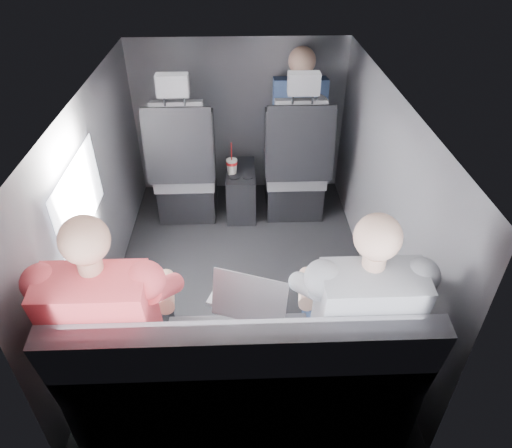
{
  "coord_description": "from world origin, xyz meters",
  "views": [
    {
      "loc": [
        0.01,
        -2.44,
        2.24
      ],
      "look_at": [
        0.09,
        -0.05,
        0.52
      ],
      "focal_mm": 32.0,
      "sensor_mm": 36.0,
      "label": 1
    }
  ],
  "objects_px": {
    "center_console": "(241,191)",
    "rear_bench": "(245,379)",
    "passenger_rear_left": "(116,319)",
    "soda_cup": "(232,166)",
    "front_seat_left": "(185,173)",
    "front_seat_right": "(295,171)",
    "passenger_front_right": "(299,117)",
    "laptop_silver": "(248,296)",
    "laptop_white": "(117,300)",
    "passenger_rear_right": "(355,314)",
    "laptop_black": "(343,285)"
  },
  "relations": [
    {
      "from": "front_seat_left",
      "to": "laptop_white",
      "type": "bearing_deg",
      "value": -95.69
    },
    {
      "from": "center_console",
      "to": "laptop_silver",
      "type": "distance_m",
      "value": 1.75
    },
    {
      "from": "laptop_silver",
      "to": "passenger_rear_left",
      "type": "xyz_separation_m",
      "value": [
        -0.61,
        -0.15,
        0.02
      ]
    },
    {
      "from": "laptop_white",
      "to": "laptop_black",
      "type": "relative_size",
      "value": 1.08
    },
    {
      "from": "front_seat_right",
      "to": "soda_cup",
      "type": "height_order",
      "value": "front_seat_right"
    },
    {
      "from": "soda_cup",
      "to": "passenger_rear_right",
      "type": "distance_m",
      "value": 1.89
    },
    {
      "from": "front_seat_right",
      "to": "passenger_front_right",
      "type": "xyz_separation_m",
      "value": [
        0.04,
        0.26,
        0.36
      ]
    },
    {
      "from": "laptop_silver",
      "to": "laptop_black",
      "type": "relative_size",
      "value": 1.19
    },
    {
      "from": "laptop_black",
      "to": "front_seat_left",
      "type": "bearing_deg",
      "value": 121.06
    },
    {
      "from": "front_seat_left",
      "to": "center_console",
      "type": "relative_size",
      "value": 2.64
    },
    {
      "from": "laptop_white",
      "to": "laptop_black",
      "type": "bearing_deg",
      "value": 3.09
    },
    {
      "from": "passenger_front_right",
      "to": "center_console",
      "type": "bearing_deg",
      "value": -155.99
    },
    {
      "from": "front_seat_left",
      "to": "front_seat_right",
      "type": "relative_size",
      "value": 1.0
    },
    {
      "from": "center_console",
      "to": "soda_cup",
      "type": "relative_size",
      "value": 1.74
    },
    {
      "from": "laptop_silver",
      "to": "front_seat_right",
      "type": "bearing_deg",
      "value": 75.74
    },
    {
      "from": "front_seat_left",
      "to": "laptop_white",
      "type": "xyz_separation_m",
      "value": [
        -0.16,
        -1.66,
        0.23
      ]
    },
    {
      "from": "laptop_silver",
      "to": "laptop_black",
      "type": "xyz_separation_m",
      "value": [
        0.48,
        0.06,
        -0.0
      ]
    },
    {
      "from": "rear_bench",
      "to": "passenger_rear_left",
      "type": "xyz_separation_m",
      "value": [
        -0.58,
        0.09,
        0.35
      ]
    },
    {
      "from": "laptop_black",
      "to": "passenger_front_right",
      "type": "bearing_deg",
      "value": 90.66
    },
    {
      "from": "passenger_rear_right",
      "to": "front_seat_right",
      "type": "bearing_deg",
      "value": 92.32
    },
    {
      "from": "center_console",
      "to": "passenger_rear_right",
      "type": "height_order",
      "value": "passenger_rear_right"
    },
    {
      "from": "laptop_white",
      "to": "laptop_silver",
      "type": "relative_size",
      "value": 0.9
    },
    {
      "from": "center_console",
      "to": "laptop_black",
      "type": "bearing_deg",
      "value": -72.65
    },
    {
      "from": "soda_cup",
      "to": "passenger_rear_left",
      "type": "height_order",
      "value": "passenger_rear_left"
    },
    {
      "from": "soda_cup",
      "to": "front_seat_right",
      "type": "bearing_deg",
      "value": 2.16
    },
    {
      "from": "center_console",
      "to": "rear_bench",
      "type": "bearing_deg",
      "value": -90.0
    },
    {
      "from": "passenger_rear_left",
      "to": "passenger_rear_right",
      "type": "height_order",
      "value": "passenger_rear_left"
    },
    {
      "from": "laptop_white",
      "to": "passenger_front_right",
      "type": "xyz_separation_m",
      "value": [
        1.1,
        1.91,
        0.13
      ]
    },
    {
      "from": "front_seat_left",
      "to": "laptop_black",
      "type": "relative_size",
      "value": 3.49
    },
    {
      "from": "front_seat_right",
      "to": "laptop_black",
      "type": "xyz_separation_m",
      "value": [
        0.06,
        -1.6,
        0.23
      ]
    },
    {
      "from": "laptop_white",
      "to": "laptop_silver",
      "type": "bearing_deg",
      "value": -0.22
    },
    {
      "from": "front_seat_left",
      "to": "laptop_silver",
      "type": "height_order",
      "value": "front_seat_left"
    },
    {
      "from": "passenger_front_right",
      "to": "passenger_rear_left",
      "type": "bearing_deg",
      "value": -117.48
    },
    {
      "from": "front_seat_right",
      "to": "passenger_rear_left",
      "type": "relative_size",
      "value": 0.98
    },
    {
      "from": "center_console",
      "to": "front_seat_left",
      "type": "bearing_deg",
      "value": -174.93
    },
    {
      "from": "passenger_rear_right",
      "to": "rear_bench",
      "type": "bearing_deg",
      "value": -169.77
    },
    {
      "from": "center_console",
      "to": "laptop_silver",
      "type": "xyz_separation_m",
      "value": [
        0.03,
        -1.7,
        0.43
      ]
    },
    {
      "from": "laptop_white",
      "to": "passenger_rear_right",
      "type": "distance_m",
      "value": 1.15
    },
    {
      "from": "rear_bench",
      "to": "soda_cup",
      "type": "xyz_separation_m",
      "value": [
        -0.07,
        1.88,
        0.16
      ]
    },
    {
      "from": "laptop_black",
      "to": "passenger_rear_left",
      "type": "xyz_separation_m",
      "value": [
        -1.1,
        -0.21,
        0.02
      ]
    },
    {
      "from": "passenger_front_right",
      "to": "soda_cup",
      "type": "bearing_deg",
      "value": -153.55
    },
    {
      "from": "center_console",
      "to": "laptop_black",
      "type": "relative_size",
      "value": 1.32
    },
    {
      "from": "front_seat_right",
      "to": "soda_cup",
      "type": "relative_size",
      "value": 4.58
    },
    {
      "from": "front_seat_right",
      "to": "laptop_black",
      "type": "bearing_deg",
      "value": -87.81
    },
    {
      "from": "front_seat_right",
      "to": "passenger_rear_right",
      "type": "height_order",
      "value": "passenger_rear_right"
    },
    {
      "from": "front_seat_right",
      "to": "center_console",
      "type": "height_order",
      "value": "front_seat_right"
    },
    {
      "from": "front_seat_left",
      "to": "soda_cup",
      "type": "xyz_separation_m",
      "value": [
        0.38,
        -0.02,
        0.07
      ]
    },
    {
      "from": "front_seat_left",
      "to": "laptop_black",
      "type": "xyz_separation_m",
      "value": [
        0.96,
        -1.6,
        0.23
      ]
    },
    {
      "from": "rear_bench",
      "to": "passenger_rear_left",
      "type": "bearing_deg",
      "value": 170.86
    },
    {
      "from": "front_seat_right",
      "to": "soda_cup",
      "type": "distance_m",
      "value": 0.52
    }
  ]
}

